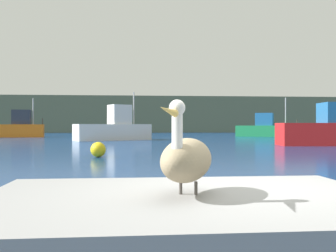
% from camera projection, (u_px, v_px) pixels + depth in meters
% --- Properties ---
extents(hillside_backdrop, '(140.00, 12.85, 6.55)m').
position_uv_depth(hillside_backdrop, '(139.00, 115.00, 74.97)').
color(hillside_backdrop, '#5B664C').
rests_on(hillside_backdrop, ground).
extents(pier_dock, '(3.66, 2.46, 0.72)m').
position_uv_depth(pier_dock, '(187.00, 236.00, 3.49)').
color(pier_dock, gray).
rests_on(pier_dock, ground).
extents(pelican, '(0.73, 1.27, 0.84)m').
position_uv_depth(pelican, '(187.00, 159.00, 3.47)').
color(pelican, '#978464').
rests_on(pelican, pier_dock).
extents(fishing_boat_white, '(6.94, 4.71, 4.37)m').
position_uv_depth(fishing_boat_white, '(114.00, 128.00, 34.72)').
color(fishing_boat_white, white).
rests_on(fishing_boat_white, ground).
extents(fishing_boat_green, '(7.30, 5.02, 4.51)m').
position_uv_depth(fishing_boat_green, '(266.00, 129.00, 45.66)').
color(fishing_boat_green, '#1E8C4C').
rests_on(fishing_boat_green, ground).
extents(fishing_boat_orange, '(5.76, 2.08, 4.32)m').
position_uv_depth(fishing_boat_orange, '(18.00, 128.00, 42.98)').
color(fishing_boat_orange, orange).
rests_on(fishing_boat_orange, ground).
extents(mooring_buoy, '(0.64, 0.64, 0.64)m').
position_uv_depth(mooring_buoy, '(98.00, 150.00, 16.34)').
color(mooring_buoy, yellow).
rests_on(mooring_buoy, ground).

